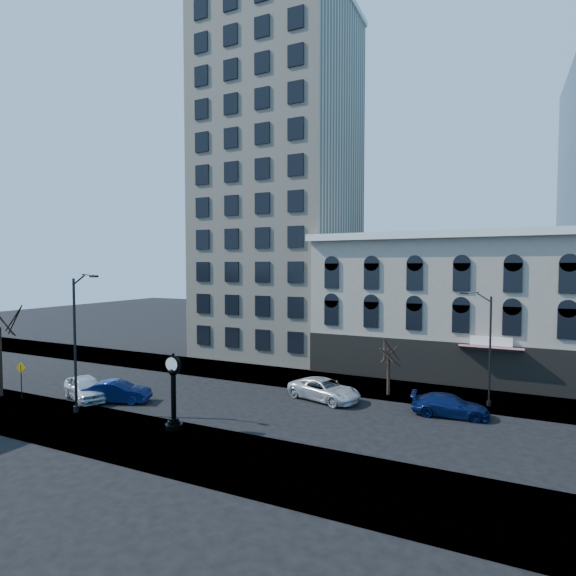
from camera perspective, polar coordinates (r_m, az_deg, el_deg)
The scene contains 14 objects.
ground at distance 32.86m, azimuth -6.35°, elevation -14.31°, with size 160.00×160.00×0.00m, color black.
sidewalk_far at distance 39.62m, azimuth -0.14°, elevation -11.23°, with size 160.00×6.00×0.12m, color gray.
sidewalk_near at distance 26.74m, azimuth -15.88°, elevation -18.34°, with size 160.00×6.00×0.12m, color gray.
cream_tower at distance 51.82m, azimuth -1.09°, elevation 13.53°, with size 15.90×15.40×42.50m.
victorian_row at distance 42.99m, azimuth 19.20°, elevation -2.25°, with size 22.60×11.19×12.50m.
street_clock at distance 27.82m, azimuth -14.33°, elevation -12.96°, with size 1.01×1.01×4.47m.
street_lamp_near at distance 31.61m, azimuth -24.77°, elevation -2.09°, with size 2.40×0.37×9.26m.
street_lamp_far at distance 33.58m, azimuth 23.43°, elevation -3.51°, with size 1.96×0.93×7.93m.
bare_tree_far at distance 34.28m, azimuth 12.67°, elevation -7.36°, with size 2.73×2.73×4.69m.
warning_sign at distance 38.19m, azimuth -30.79°, elevation -9.27°, with size 0.86×0.15×2.63m.
car_near_a at distance 36.32m, azimuth -24.30°, elevation -11.48°, with size 2.01×5.00×1.70m, color silver.
car_near_b at distance 34.83m, azimuth -20.86°, elevation -12.20°, with size 1.60×4.59×1.51m, color #0C194C.
car_far_a at distance 33.29m, azimuth 4.64°, elevation -12.73°, with size 2.50×5.43×1.51m, color silver.
car_far_b at distance 31.61m, azimuth 19.85°, elevation -13.84°, with size 1.95×4.79×1.39m, color #0C194C.
Camera 1 is at (16.54, -26.70, 9.64)m, focal length 28.00 mm.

